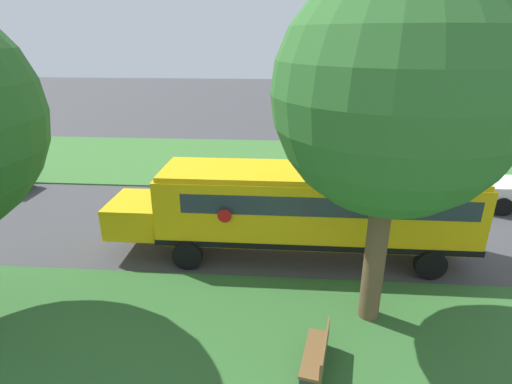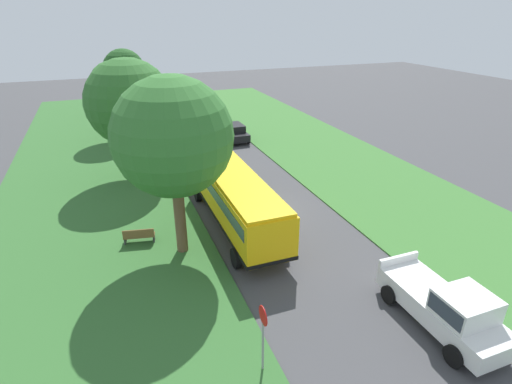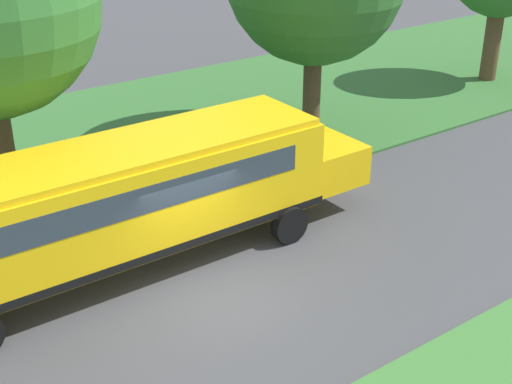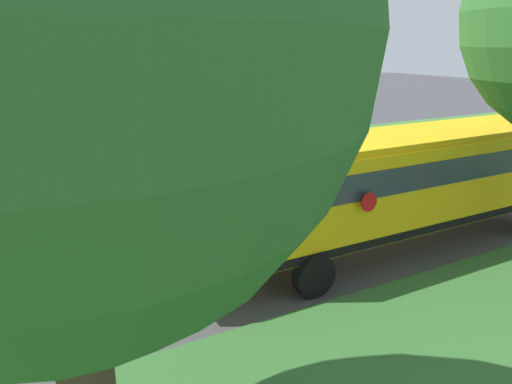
# 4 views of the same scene
# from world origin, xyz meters

# --- Properties ---
(ground_plane) EXTENTS (120.00, 120.00, 0.00)m
(ground_plane) POSITION_xyz_m (0.00, 0.00, 0.00)
(ground_plane) COLOR #424244
(grass_far_side) EXTENTS (10.00, 80.00, 0.07)m
(grass_far_side) POSITION_xyz_m (9.00, 0.00, 0.04)
(grass_far_side) COLOR #3D7533
(grass_far_side) RESTS_ON ground
(school_bus) EXTENTS (2.85, 12.42, 3.16)m
(school_bus) POSITION_xyz_m (-2.28, -1.02, 1.92)
(school_bus) COLOR yellow
(school_bus) RESTS_ON ground
(pickup_truck) EXTENTS (2.28, 5.40, 2.10)m
(pickup_truck) POSITION_xyz_m (2.70, -11.78, 1.07)
(pickup_truck) COLOR silver
(pickup_truck) RESTS_ON ground
(oak_tree_roadside_mid) EXTENTS (5.96, 5.96, 8.54)m
(oak_tree_roadside_mid) POSITION_xyz_m (-6.75, 8.27, 5.48)
(oak_tree_roadside_mid) COLOR #4C3826
(oak_tree_roadside_mid) RESTS_ON ground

